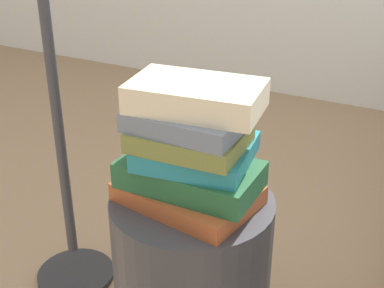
# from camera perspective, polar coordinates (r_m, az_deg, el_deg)

# --- Properties ---
(side_table) EXTENTS (0.38, 0.38, 0.50)m
(side_table) POSITION_cam_1_polar(r_m,az_deg,el_deg) (1.39, 0.00, -14.48)
(side_table) COLOR #333338
(side_table) RESTS_ON ground_plane
(book_rust) EXTENTS (0.32, 0.25, 0.04)m
(book_rust) POSITION_cam_1_polar(r_m,az_deg,el_deg) (1.23, -0.43, -5.12)
(book_rust) COLOR #994723
(book_rust) RESTS_ON side_table
(book_forest) EXTENTS (0.30, 0.17, 0.06)m
(book_forest) POSITION_cam_1_polar(r_m,az_deg,el_deg) (1.20, -0.10, -3.20)
(book_forest) COLOR #1E512D
(book_forest) RESTS_ON book_rust
(book_teal) EXTENTS (0.26, 0.24, 0.04)m
(book_teal) POSITION_cam_1_polar(r_m,az_deg,el_deg) (1.19, 0.48, -0.74)
(book_teal) COLOR #1E727F
(book_teal) RESTS_ON book_forest
(book_olive) EXTENTS (0.24, 0.19, 0.04)m
(book_olive) POSITION_cam_1_polar(r_m,az_deg,el_deg) (1.16, -0.24, 0.70)
(book_olive) COLOR olive
(book_olive) RESTS_ON book_teal
(book_slate) EXTENTS (0.24, 0.18, 0.04)m
(book_slate) POSITION_cam_1_polar(r_m,az_deg,el_deg) (1.15, -0.40, 2.69)
(book_slate) COLOR slate
(book_slate) RESTS_ON book_olive
(book_cream) EXTENTS (0.29, 0.19, 0.06)m
(book_cream) POSITION_cam_1_polar(r_m,az_deg,el_deg) (1.12, 0.35, 4.94)
(book_cream) COLOR beige
(book_cream) RESTS_ON book_slate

